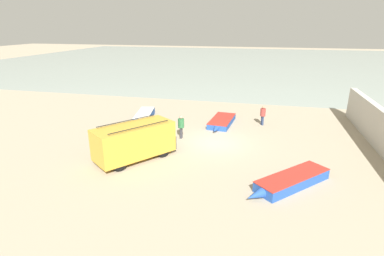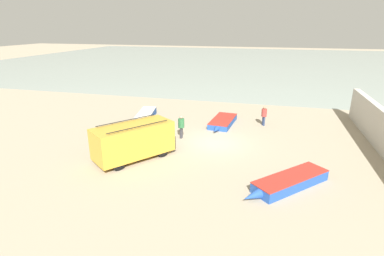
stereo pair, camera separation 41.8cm
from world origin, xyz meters
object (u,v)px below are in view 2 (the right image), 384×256
fishing_rowboat_0 (223,122)px  fishing_rowboat_2 (146,116)px  fishing_rowboat_1 (288,182)px  fisherman_0 (264,114)px  fisherman_1 (181,125)px  parked_van (134,140)px

fishing_rowboat_0 → fishing_rowboat_2: size_ratio=1.01×
fishing_rowboat_1 → fisherman_0: fisherman_0 is taller
fisherman_0 → fisherman_1: fisherman_1 is taller
fisherman_1 → fishing_rowboat_2: bearing=143.8°
fishing_rowboat_0 → fishing_rowboat_2: bearing=-83.0°
fishing_rowboat_0 → fisherman_0: bearing=105.9°
fisherman_0 → parked_van: bearing=15.4°
fishing_rowboat_2 → fisherman_0: size_ratio=2.85×
parked_van → fisherman_0: bearing=-4.3°
fishing_rowboat_1 → fisherman_1: bearing=-82.9°
fishing_rowboat_1 → fishing_rowboat_2: 15.02m
parked_van → fishing_rowboat_1: size_ratio=1.12×
fishing_rowboat_0 → fishing_rowboat_1: size_ratio=1.03×
fishing_rowboat_1 → fisherman_0: size_ratio=2.79×
parked_van → fishing_rowboat_0: parked_van is taller
parked_van → fisherman_0: parked_van is taller
parked_van → fisherman_0: (7.65, 8.77, -0.24)m
parked_van → fishing_rowboat_2: bearing=55.2°
fishing_rowboat_0 → fisherman_1: bearing=-26.7°
fishing_rowboat_1 → fisherman_0: 10.19m
fishing_rowboat_0 → fishing_rowboat_2: (-6.93, -0.22, 0.07)m
fishing_rowboat_0 → parked_van: bearing=-22.6°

